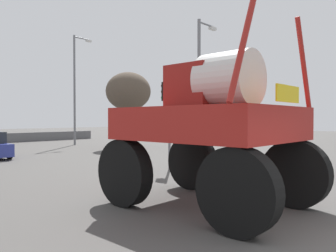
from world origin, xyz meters
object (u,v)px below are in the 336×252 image
at_px(traffic_signal_near_right, 167,104).
at_px(streetlight_near_right, 200,82).
at_px(bare_tree_right, 128,92).
at_px(streetlight_far_right, 76,85).
at_px(oversize_sprayer, 210,127).

height_order(traffic_signal_near_right, streetlight_near_right, streetlight_near_right).
xyz_separation_m(traffic_signal_near_right, bare_tree_right, (6.32, 9.89, 1.49)).
bearing_deg(streetlight_far_right, bare_tree_right, -77.75).
bearing_deg(traffic_signal_near_right, bare_tree_right, 57.41).
relative_size(traffic_signal_near_right, bare_tree_right, 0.67).
distance_m(streetlight_far_right, bare_tree_right, 5.73).
xyz_separation_m(streetlight_near_right, bare_tree_right, (2.25, 8.68, 0.10)).
bearing_deg(bare_tree_right, oversize_sprayer, -124.40).
xyz_separation_m(traffic_signal_near_right, streetlight_near_right, (4.08, 1.21, 1.39)).
height_order(traffic_signal_near_right, streetlight_far_right, streetlight_far_right).
relative_size(oversize_sprayer, bare_tree_right, 0.85).
relative_size(oversize_sprayer, traffic_signal_near_right, 1.27).
relative_size(traffic_signal_near_right, streetlight_near_right, 0.51).
distance_m(oversize_sprayer, streetlight_far_right, 22.69).
relative_size(traffic_signal_near_right, streetlight_far_right, 0.42).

